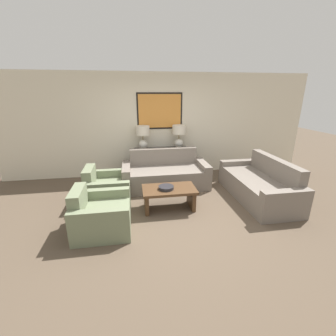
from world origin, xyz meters
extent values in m
plane|color=brown|center=(0.00, 0.00, 0.00)|extent=(20.00, 20.00, 0.00)
cube|color=beige|center=(0.00, 2.36, 1.32)|extent=(8.18, 0.10, 2.65)
cube|color=black|center=(0.00, 2.31, 1.70)|extent=(1.18, 0.01, 0.92)
cube|color=orange|center=(0.00, 2.30, 1.70)|extent=(1.10, 0.02, 0.84)
cube|color=black|center=(0.00, 2.09, 0.38)|extent=(1.41, 0.39, 0.76)
cylinder|color=silver|center=(-0.47, 2.09, 0.77)|extent=(0.19, 0.19, 0.02)
sphere|color=silver|center=(-0.47, 2.09, 0.89)|extent=(0.22, 0.22, 0.22)
cylinder|color=#8C7A51|center=(-0.47, 2.09, 1.07)|extent=(0.02, 0.02, 0.13)
cylinder|color=beige|center=(-0.47, 2.09, 1.25)|extent=(0.35, 0.35, 0.23)
cylinder|color=silver|center=(0.47, 2.09, 0.77)|extent=(0.19, 0.19, 0.02)
sphere|color=silver|center=(0.47, 2.09, 0.89)|extent=(0.22, 0.22, 0.22)
cylinder|color=#8C7A51|center=(0.47, 2.09, 1.07)|extent=(0.02, 0.02, 0.13)
cylinder|color=beige|center=(0.47, 2.09, 1.25)|extent=(0.35, 0.35, 0.23)
cube|color=slate|center=(0.00, 1.25, 0.23)|extent=(1.64, 0.74, 0.46)
cube|color=slate|center=(0.00, 1.71, 0.43)|extent=(1.64, 0.18, 0.86)
cube|color=slate|center=(-0.91, 1.34, 0.29)|extent=(0.18, 0.92, 0.57)
cube|color=slate|center=(0.91, 1.34, 0.29)|extent=(0.18, 0.92, 0.57)
cube|color=slate|center=(1.74, 0.43, 0.23)|extent=(0.74, 1.64, 0.46)
cube|color=slate|center=(2.20, 0.43, 0.43)|extent=(0.18, 1.64, 0.86)
cube|color=slate|center=(1.83, 1.34, 0.29)|extent=(0.92, 0.18, 0.57)
cube|color=slate|center=(1.83, -0.49, 0.29)|extent=(0.92, 0.18, 0.57)
cube|color=#4C331E|center=(-0.09, 0.25, 0.41)|extent=(1.01, 0.58, 0.05)
cube|color=#4C331E|center=(-0.54, 0.25, 0.19)|extent=(0.07, 0.46, 0.38)
cube|color=#4C331E|center=(0.35, 0.25, 0.19)|extent=(0.07, 0.46, 0.38)
cylinder|color=#232328|center=(-0.16, 0.22, 0.46)|extent=(0.29, 0.29, 0.06)
cube|color=#707A5B|center=(-1.19, 0.78, 0.20)|extent=(0.70, 0.61, 0.40)
cube|color=#707A5B|center=(-1.63, 0.78, 0.37)|extent=(0.18, 0.61, 0.74)
cube|color=#707A5B|center=(-1.28, 0.40, 0.28)|extent=(0.88, 0.14, 0.56)
cube|color=#707A5B|center=(-1.28, 1.15, 0.28)|extent=(0.88, 0.14, 0.56)
cube|color=#707A5B|center=(-1.19, -0.27, 0.20)|extent=(0.70, 0.61, 0.40)
cube|color=#707A5B|center=(-1.63, -0.27, 0.37)|extent=(0.18, 0.61, 0.74)
cube|color=#707A5B|center=(-1.28, -0.65, 0.28)|extent=(0.88, 0.14, 0.56)
cube|color=#707A5B|center=(-1.28, 0.10, 0.28)|extent=(0.88, 0.14, 0.56)
camera|label=1|loc=(-0.74, -3.62, 2.16)|focal=24.00mm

